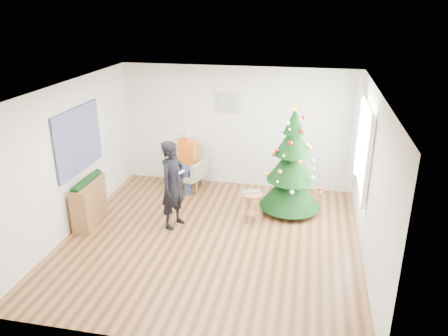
% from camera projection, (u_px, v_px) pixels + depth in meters
% --- Properties ---
extents(floor, '(5.00, 5.00, 0.00)m').
position_uv_depth(floor, '(211.00, 239.00, 7.53)').
color(floor, brown).
rests_on(floor, ground).
extents(ceiling, '(5.00, 5.00, 0.00)m').
position_uv_depth(ceiling, '(210.00, 89.00, 6.59)').
color(ceiling, white).
rests_on(ceiling, wall_back).
extents(wall_back, '(5.00, 0.00, 5.00)m').
position_uv_depth(wall_back, '(237.00, 127.00, 9.34)').
color(wall_back, silver).
rests_on(wall_back, floor).
extents(wall_front, '(5.00, 0.00, 5.00)m').
position_uv_depth(wall_front, '(159.00, 251.00, 4.78)').
color(wall_front, silver).
rests_on(wall_front, floor).
extents(wall_left, '(0.00, 5.00, 5.00)m').
position_uv_depth(wall_left, '(70.00, 159.00, 7.52)').
color(wall_left, silver).
rests_on(wall_left, floor).
extents(wall_right, '(0.00, 5.00, 5.00)m').
position_uv_depth(wall_right, '(371.00, 181.00, 6.60)').
color(wall_right, silver).
rests_on(wall_right, floor).
extents(window_panel, '(0.04, 1.30, 1.40)m').
position_uv_depth(window_panel, '(365.00, 148.00, 7.44)').
color(window_panel, white).
rests_on(window_panel, wall_right).
extents(curtains, '(0.05, 1.75, 1.50)m').
position_uv_depth(curtains, '(363.00, 148.00, 7.45)').
color(curtains, white).
rests_on(curtains, wall_right).
extents(christmas_tree, '(1.18, 1.18, 2.14)m').
position_uv_depth(christmas_tree, '(292.00, 165.00, 8.20)').
color(christmas_tree, '#3F2816').
rests_on(christmas_tree, floor).
extents(stool, '(0.39, 0.39, 0.58)m').
position_uv_depth(stool, '(252.00, 207.00, 8.03)').
color(stool, brown).
rests_on(stool, floor).
extents(laptop, '(0.37, 0.31, 0.03)m').
position_uv_depth(laptop, '(252.00, 192.00, 7.92)').
color(laptop, silver).
rests_on(laptop, stool).
extents(armchair, '(0.86, 0.84, 0.98)m').
position_uv_depth(armchair, '(189.00, 172.00, 9.46)').
color(armchair, gray).
rests_on(armchair, floor).
extents(seated_person, '(0.49, 0.64, 1.29)m').
position_uv_depth(seated_person, '(187.00, 160.00, 9.31)').
color(seated_person, navy).
rests_on(seated_person, armchair).
extents(standing_man, '(0.56, 0.68, 1.61)m').
position_uv_depth(standing_man, '(173.00, 185.00, 7.71)').
color(standing_man, black).
rests_on(standing_man, floor).
extents(game_controller, '(0.08, 0.13, 0.04)m').
position_uv_depth(game_controller, '(181.00, 172.00, 7.55)').
color(game_controller, white).
rests_on(game_controller, standing_man).
extents(console, '(0.40, 1.03, 0.80)m').
position_uv_depth(console, '(89.00, 202.00, 7.98)').
color(console, brown).
rests_on(console, floor).
extents(garland, '(0.14, 0.90, 0.14)m').
position_uv_depth(garland, '(87.00, 181.00, 7.82)').
color(garland, black).
rests_on(garland, console).
extents(tapestry, '(0.03, 1.50, 1.15)m').
position_uv_depth(tapestry, '(79.00, 140.00, 7.70)').
color(tapestry, black).
rests_on(tapestry, wall_left).
extents(framed_picture, '(0.52, 0.05, 0.42)m').
position_uv_depth(framed_picture, '(228.00, 102.00, 9.15)').
color(framed_picture, tan).
rests_on(framed_picture, wall_back).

